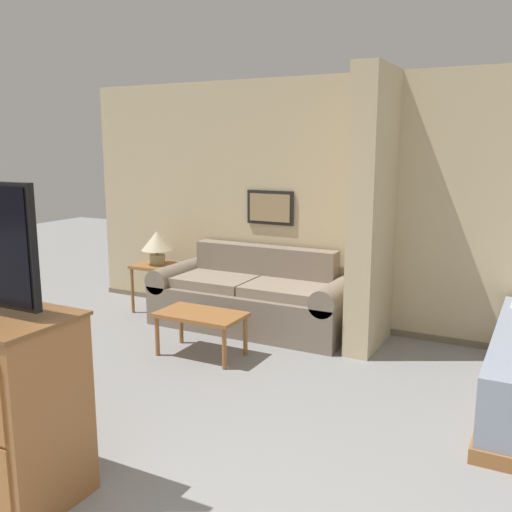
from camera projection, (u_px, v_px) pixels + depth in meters
name	position (u px, v px, depth m)	size (l,w,h in m)	color
wall_back	(411.00, 208.00, 5.58)	(7.72, 0.16, 2.60)	#CCB78E
wall_partition_pillar	(373.00, 211.00, 5.27)	(0.24, 0.83, 2.60)	#CCB78E
couch	(253.00, 298.00, 6.02)	(2.14, 0.84, 0.83)	gray
coffee_table	(201.00, 318.00, 5.18)	(0.79, 0.46, 0.41)	#996033
side_table	(158.00, 271.00, 6.59)	(0.48, 0.48, 0.56)	#996033
table_lamp	(157.00, 243.00, 6.52)	(0.36, 0.36, 0.38)	tan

